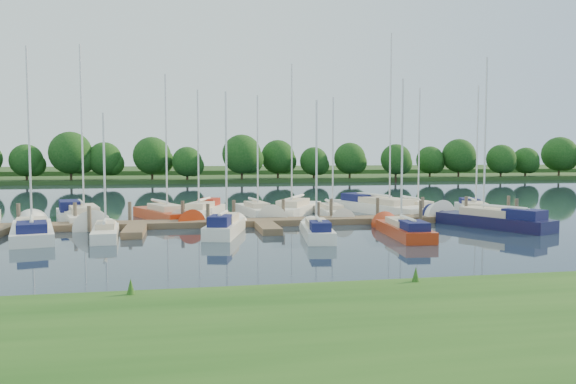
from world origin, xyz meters
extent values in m
plane|color=#182130|center=(0.00, 0.00, 0.00)|extent=(260.00, 260.00, 0.00)
cube|color=#1C4814|center=(0.00, -16.00, 0.25)|extent=(90.00, 10.00, 0.50)
cube|color=brown|center=(0.00, 8.00, 0.20)|extent=(40.00, 2.00, 0.40)
cube|color=brown|center=(-8.00, 5.00, 0.20)|extent=(1.20, 4.00, 0.40)
cube|color=brown|center=(0.00, 5.00, 0.20)|extent=(1.20, 4.00, 0.40)
cube|color=brown|center=(8.00, 5.00, 0.20)|extent=(1.20, 4.00, 0.40)
cube|color=brown|center=(16.00, 5.00, 0.20)|extent=(1.20, 4.00, 0.40)
cylinder|color=#473D33|center=(-15.55, 9.30, 0.60)|extent=(0.24, 0.24, 2.00)
cylinder|color=#473D33|center=(-12.09, 9.30, 0.60)|extent=(0.24, 0.24, 2.00)
cylinder|color=#473D33|center=(-8.64, 9.30, 0.60)|extent=(0.24, 0.24, 2.00)
cylinder|color=#473D33|center=(-5.18, 9.30, 0.60)|extent=(0.24, 0.24, 2.00)
cylinder|color=#473D33|center=(-1.73, 9.30, 0.60)|extent=(0.24, 0.24, 2.00)
cylinder|color=#473D33|center=(1.73, 9.30, 0.60)|extent=(0.24, 0.24, 2.00)
cylinder|color=#473D33|center=(5.18, 9.30, 0.60)|extent=(0.24, 0.24, 2.00)
cylinder|color=#473D33|center=(8.64, 9.30, 0.60)|extent=(0.24, 0.24, 2.00)
cylinder|color=#473D33|center=(12.09, 9.30, 0.60)|extent=(0.24, 0.24, 2.00)
cylinder|color=#473D33|center=(15.55, 9.30, 0.60)|extent=(0.24, 0.24, 2.00)
cylinder|color=#473D33|center=(19.00, 9.30, 0.60)|extent=(0.24, 0.24, 2.00)
cylinder|color=#473D33|center=(-10.80, 6.70, 0.60)|extent=(0.24, 0.24, 2.00)
cylinder|color=#473D33|center=(-3.60, 6.70, 0.60)|extent=(0.24, 0.24, 2.00)
cylinder|color=#473D33|center=(3.60, 6.70, 0.60)|extent=(0.24, 0.24, 2.00)
cylinder|color=#473D33|center=(10.80, 6.70, 0.60)|extent=(0.24, 0.24, 2.00)
cylinder|color=#473D33|center=(18.00, 6.70, 0.60)|extent=(0.24, 0.24, 2.00)
cube|color=#213D17|center=(0.00, 75.00, 0.30)|extent=(180.00, 30.00, 0.60)
cube|color=#2F4F22|center=(0.00, 100.00, 0.70)|extent=(220.00, 40.00, 1.40)
cylinder|color=#38281C|center=(-29.38, 63.59, 1.23)|extent=(0.36, 0.36, 2.47)
sphere|color=#113C10|center=(-29.38, 63.59, 4.25)|extent=(5.76, 5.76, 5.76)
sphere|color=#113C10|center=(-28.15, 63.79, 3.43)|extent=(4.11, 4.11, 4.11)
cylinder|color=#38281C|center=(-23.29, 63.71, 1.35)|extent=(0.36, 0.36, 2.70)
sphere|color=#113C10|center=(-23.29, 63.71, 4.66)|extent=(6.31, 6.31, 6.31)
sphere|color=#113C10|center=(-21.93, 63.91, 3.76)|extent=(4.51, 4.51, 4.51)
cylinder|color=#38281C|center=(-16.17, 63.77, 1.43)|extent=(0.36, 0.36, 2.87)
sphere|color=#113C10|center=(-16.17, 63.77, 4.94)|extent=(6.69, 6.69, 6.69)
sphere|color=#113C10|center=(-14.73, 63.97, 3.98)|extent=(4.78, 4.78, 4.78)
cylinder|color=#38281C|center=(-9.27, 60.71, 1.41)|extent=(0.36, 0.36, 2.83)
sphere|color=#113C10|center=(-9.27, 60.71, 4.87)|extent=(6.60, 6.60, 6.60)
sphere|color=#113C10|center=(-7.86, 60.91, 3.93)|extent=(4.71, 4.71, 4.71)
cylinder|color=#38281C|center=(-2.84, 63.71, 1.10)|extent=(0.36, 0.36, 2.20)
sphere|color=#113C10|center=(-2.84, 63.71, 3.79)|extent=(5.13, 5.13, 5.13)
sphere|color=#113C10|center=(-1.74, 63.91, 3.05)|extent=(3.66, 3.66, 3.66)
cylinder|color=#38281C|center=(4.08, 61.25, 1.22)|extent=(0.36, 0.36, 2.44)
sphere|color=#113C10|center=(4.08, 61.25, 4.20)|extent=(5.69, 5.69, 5.69)
sphere|color=#113C10|center=(5.30, 61.45, 3.39)|extent=(4.07, 4.07, 4.07)
cylinder|color=#38281C|center=(10.39, 62.56, 1.00)|extent=(0.36, 0.36, 1.99)
sphere|color=#113C10|center=(10.39, 62.56, 3.43)|extent=(4.65, 4.65, 4.65)
sphere|color=#113C10|center=(11.39, 62.76, 2.77)|extent=(3.32, 3.32, 3.32)
cylinder|color=#38281C|center=(15.75, 60.13, 1.37)|extent=(0.36, 0.36, 2.73)
sphere|color=#113C10|center=(15.75, 60.13, 4.70)|extent=(6.37, 6.37, 6.37)
sphere|color=#113C10|center=(17.11, 60.33, 3.79)|extent=(4.55, 4.55, 4.55)
cylinder|color=#38281C|center=(22.55, 63.16, 1.31)|extent=(0.36, 0.36, 2.62)
sphere|color=#113C10|center=(22.55, 63.16, 4.52)|extent=(6.12, 6.12, 6.12)
sphere|color=#113C10|center=(23.86, 63.36, 3.64)|extent=(4.37, 4.37, 4.37)
cylinder|color=#38281C|center=(31.07, 61.99, 1.15)|extent=(0.36, 0.36, 2.30)
sphere|color=#113C10|center=(31.07, 61.99, 3.96)|extent=(5.36, 5.36, 5.36)
sphere|color=#113C10|center=(32.22, 62.19, 3.19)|extent=(3.83, 3.83, 3.83)
cylinder|color=#38281C|center=(36.72, 60.13, 1.05)|extent=(0.36, 0.36, 2.10)
sphere|color=#113C10|center=(36.72, 60.13, 3.62)|extent=(4.90, 4.90, 4.90)
sphere|color=#113C10|center=(37.77, 60.33, 2.92)|extent=(3.50, 3.50, 3.50)
cylinder|color=#38281C|center=(43.23, 61.29, 1.20)|extent=(0.36, 0.36, 2.41)
sphere|color=#113C10|center=(43.23, 61.29, 4.15)|extent=(5.62, 5.62, 5.62)
sphere|color=#113C10|center=(44.44, 61.49, 3.34)|extent=(4.01, 4.01, 4.01)
cylinder|color=#38281C|center=(48.82, 60.92, 1.44)|extent=(0.36, 0.36, 2.87)
sphere|color=#113C10|center=(48.82, 60.92, 4.95)|extent=(6.71, 6.71, 6.71)
sphere|color=#113C10|center=(50.26, 61.12, 3.99)|extent=(4.79, 4.79, 4.79)
cylinder|color=#38281C|center=(57.83, 60.44, 1.11)|extent=(0.36, 0.36, 2.21)
sphere|color=#113C10|center=(57.83, 60.44, 3.81)|extent=(5.16, 5.16, 5.16)
sphere|color=#113C10|center=(58.93, 60.64, 3.07)|extent=(3.69, 3.69, 3.69)
cylinder|color=#38281C|center=(63.82, 62.44, 1.23)|extent=(0.36, 0.36, 2.46)
sphere|color=#113C10|center=(63.82, 62.44, 4.23)|extent=(5.73, 5.73, 5.73)
sphere|color=#113C10|center=(65.05, 62.64, 3.41)|extent=(4.10, 4.10, 4.10)
cube|color=white|center=(-13.29, 13.85, 0.15)|extent=(2.85, 5.37, 0.97)
cone|color=white|center=(-12.68, 11.37, 0.15)|extent=(1.18, 1.69, 0.84)
cube|color=#141748|center=(-13.29, 13.85, 0.93)|extent=(1.98, 3.05, 0.88)
cube|color=white|center=(-12.13, 12.32, 0.15)|extent=(4.51, 8.82, 1.15)
cone|color=white|center=(-11.02, 8.22, 0.15)|extent=(1.92, 3.18, 1.19)
cube|color=beige|center=(-12.02, 11.91, 0.89)|extent=(2.72, 4.16, 0.52)
cylinder|color=silver|center=(-11.90, 11.50, 6.47)|extent=(0.12, 0.12, 11.47)
cylinder|color=silver|center=(-12.35, 13.14, 1.31)|extent=(1.09, 3.72, 0.10)
cylinder|color=white|center=(-12.35, 13.14, 1.31)|extent=(1.08, 3.33, 0.20)
cube|color=#AD2E10|center=(-6.56, 12.36, 0.15)|extent=(4.75, 7.33, 1.14)
cone|color=#AD2E10|center=(-5.10, 9.11, 0.15)|extent=(1.94, 2.69, 1.00)
cube|color=beige|center=(-6.42, 12.03, 0.88)|extent=(2.69, 3.54, 0.52)
cylinder|color=silver|center=(-6.27, 11.71, 5.54)|extent=(0.12, 0.12, 9.63)
cylinder|color=silver|center=(-6.86, 13.01, 1.30)|extent=(1.41, 2.97, 0.10)
cylinder|color=white|center=(-6.86, 13.01, 1.30)|extent=(1.36, 2.68, 0.20)
cube|color=white|center=(-3.78, 13.49, 0.15)|extent=(3.95, 6.69, 1.14)
cone|color=white|center=(-4.91, 10.47, 0.15)|extent=(1.64, 2.44, 0.90)
cube|color=beige|center=(-3.89, 13.19, 0.88)|extent=(2.29, 3.20, 0.52)
cube|color=maroon|center=(-3.14, 15.19, 0.99)|extent=(1.86, 2.26, 0.57)
cylinder|color=silver|center=(-4.00, 12.89, 5.09)|extent=(0.12, 0.12, 8.72)
cylinder|color=silver|center=(-3.55, 14.10, 1.30)|extent=(1.11, 2.76, 0.10)
cylinder|color=white|center=(-3.55, 14.10, 1.30)|extent=(1.09, 2.49, 0.20)
cube|color=white|center=(0.42, 14.29, 0.15)|extent=(2.72, 6.54, 1.02)
cone|color=white|center=(0.90, 11.16, 0.15)|extent=(1.22, 2.33, 0.89)
cube|color=beige|center=(0.47, 13.98, 0.79)|extent=(1.75, 3.02, 0.46)
cylinder|color=silver|center=(0.51, 13.67, 4.93)|extent=(0.12, 0.12, 8.56)
cylinder|color=silver|center=(0.32, 14.92, 1.16)|extent=(0.53, 2.84, 0.10)
cylinder|color=white|center=(0.32, 14.92, 1.16)|extent=(0.58, 2.54, 0.20)
cube|color=white|center=(3.46, 13.89, 0.15)|extent=(5.73, 8.12, 1.21)
cone|color=white|center=(1.58, 10.35, 0.15)|extent=(2.30, 3.00, 1.12)
cube|color=beige|center=(3.27, 13.53, 0.94)|extent=(3.17, 3.97, 0.55)
cylinder|color=silver|center=(3.08, 13.18, 6.17)|extent=(0.12, 0.12, 10.80)
cylinder|color=silver|center=(3.83, 14.59, 1.38)|extent=(1.78, 3.23, 0.10)
cylinder|color=white|center=(3.83, 14.59, 1.38)|extent=(1.68, 2.92, 0.20)
cube|color=white|center=(5.96, 12.29, 0.15)|extent=(2.07, 6.28, 0.96)
cone|color=white|center=(5.79, 9.20, 0.15)|extent=(0.99, 2.21, 0.87)
cube|color=beige|center=(5.95, 11.98, 0.74)|extent=(1.45, 2.85, 0.44)
cylinder|color=silver|center=(5.93, 11.68, 4.79)|extent=(0.12, 0.12, 8.36)
cylinder|color=silver|center=(6.00, 12.91, 1.09)|extent=(0.25, 2.79, 0.10)
cylinder|color=white|center=(6.00, 12.91, 1.09)|extent=(0.34, 2.49, 0.20)
cube|color=white|center=(10.58, 13.84, 0.15)|extent=(5.94, 10.22, 1.24)
cone|color=white|center=(12.25, 9.20, 0.15)|extent=(2.47, 3.72, 1.38)
cube|color=beige|center=(10.75, 13.38, 0.96)|extent=(3.45, 4.88, 0.57)
cube|color=#141748|center=(9.65, 16.45, 1.07)|extent=(2.82, 3.44, 0.62)
cylinder|color=silver|center=(10.92, 12.92, 7.45)|extent=(0.12, 0.12, 13.32)
cylinder|color=silver|center=(10.25, 14.77, 1.41)|extent=(1.59, 4.21, 0.10)
cylinder|color=white|center=(10.25, 14.77, 1.41)|extent=(1.52, 3.78, 0.20)
cube|color=white|center=(13.30, 13.68, 0.15)|extent=(2.58, 7.04, 1.03)
cone|color=white|center=(13.63, 10.26, 0.15)|extent=(1.19, 2.49, 0.96)
cube|color=beige|center=(13.34, 13.34, 0.79)|extent=(1.74, 3.22, 0.47)
cylinder|color=silver|center=(13.37, 13.00, 5.30)|extent=(0.12, 0.12, 9.30)
cylinder|color=silver|center=(13.24, 14.37, 1.17)|extent=(0.40, 3.09, 0.10)
cylinder|color=white|center=(13.24, 14.37, 1.17)|extent=(0.46, 2.76, 0.20)
cube|color=white|center=(17.66, 11.95, 0.15)|extent=(4.04, 7.27, 0.95)
cone|color=white|center=(16.57, 8.62, 0.15)|extent=(1.69, 2.63, 0.98)
cube|color=beige|center=(17.55, 11.62, 0.74)|extent=(2.38, 3.45, 0.43)
cube|color=#141748|center=(18.27, 13.81, 0.82)|extent=(1.96, 2.42, 0.48)
cylinder|color=silver|center=(17.44, 11.28, 5.33)|extent=(0.12, 0.12, 9.45)
cylinder|color=silver|center=(17.87, 12.61, 1.08)|extent=(1.08, 3.03, 0.10)
cylinder|color=white|center=(17.87, 12.61, 1.08)|extent=(1.06, 2.72, 0.20)
cube|color=white|center=(-13.60, 4.67, 0.15)|extent=(3.89, 7.89, 1.03)
cone|color=white|center=(-14.51, 8.35, 0.15)|extent=(1.67, 2.84, 1.06)
cube|color=beige|center=(-13.69, 5.04, 0.79)|extent=(2.37, 3.70, 0.47)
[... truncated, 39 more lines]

